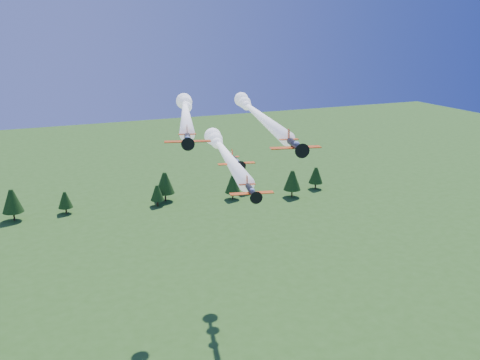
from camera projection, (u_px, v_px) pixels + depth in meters
name	position (u px, v px, depth m)	size (l,w,h in m)	color
plane_lead	(224.00, 151.00, 103.44)	(13.99, 45.41, 3.70)	black
plane_left	(185.00, 111.00, 110.05)	(18.39, 48.11, 3.70)	black
plane_right	(256.00, 113.00, 119.57)	(19.09, 59.65, 3.70)	black
plane_slot	(236.00, 161.00, 94.59)	(6.74, 7.37, 2.35)	black
treeline	(115.00, 195.00, 196.26)	(174.81, 22.08, 11.54)	#382314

